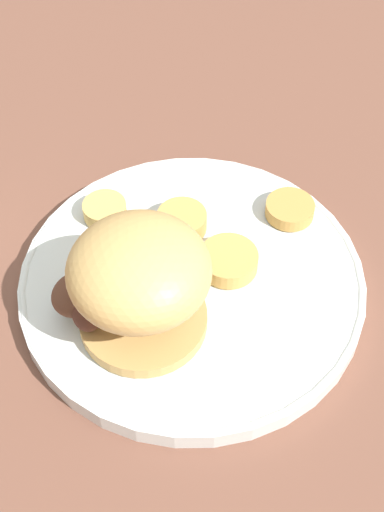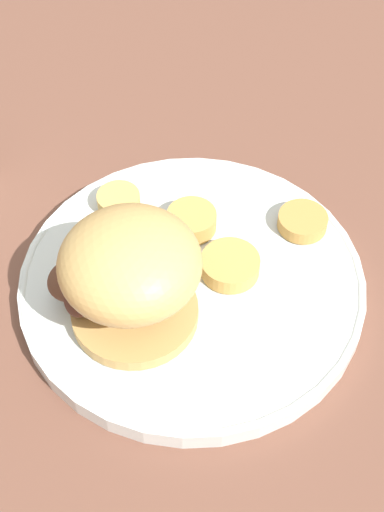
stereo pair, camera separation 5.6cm
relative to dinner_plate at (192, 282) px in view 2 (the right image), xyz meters
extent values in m
plane|color=brown|center=(0.00, 0.00, -0.01)|extent=(4.00, 4.00, 0.00)
cylinder|color=silver|center=(0.00, 0.00, 0.00)|extent=(0.28, 0.28, 0.02)
torus|color=silver|center=(0.00, 0.00, 0.01)|extent=(0.28, 0.28, 0.01)
cylinder|color=tan|center=(-0.05, -0.03, 0.01)|extent=(0.10, 0.10, 0.01)
ellipsoid|color=#4C281E|center=(-0.09, -0.03, 0.03)|extent=(0.02, 0.03, 0.02)
ellipsoid|color=#4C281E|center=(-0.04, -0.03, 0.03)|extent=(0.04, 0.05, 0.02)
ellipsoid|color=brown|center=(-0.06, -0.02, 0.03)|extent=(0.06, 0.05, 0.02)
ellipsoid|color=brown|center=(-0.06, -0.03, 0.03)|extent=(0.04, 0.04, 0.02)
ellipsoid|color=#563323|center=(-0.09, -0.01, 0.03)|extent=(0.06, 0.06, 0.02)
ellipsoid|color=tan|center=(-0.05, -0.03, 0.07)|extent=(0.10, 0.10, 0.06)
cylinder|color=tan|center=(0.03, 0.00, 0.02)|extent=(0.05, 0.05, 0.01)
cylinder|color=tan|center=(0.01, 0.05, 0.02)|extent=(0.04, 0.04, 0.02)
cylinder|color=tan|center=(-0.05, 0.09, 0.02)|extent=(0.04, 0.04, 0.01)
cylinder|color=#BC8942|center=(0.10, 0.04, 0.01)|extent=(0.04, 0.04, 0.01)
camera|label=1|loc=(-0.11, -0.34, 0.47)|focal=50.00mm
camera|label=2|loc=(-0.05, -0.35, 0.47)|focal=50.00mm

